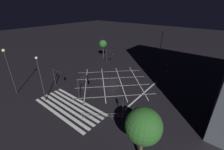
{
  "coord_description": "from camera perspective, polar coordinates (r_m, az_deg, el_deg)",
  "views": [
    {
      "loc": [
        17.83,
        -22.24,
        15.08
      ],
      "look_at": [
        0.0,
        0.0,
        1.66
      ],
      "focal_mm": 24.0,
      "sensor_mm": 36.0,
      "label": 1
    }
  ],
  "objects": [
    {
      "name": "street_lamp_west",
      "position": [
        26.5,
        -25.81,
        0.57
      ],
      "size": [
        0.43,
        0.43,
        7.96
      ],
      "color": "#2D2D30",
      "rests_on": "ground_plane"
    },
    {
      "name": "traffic_light_ne_main",
      "position": [
        34.58,
        19.71,
        2.27
      ],
      "size": [
        0.39,
        0.36,
        3.44
      ],
      "rotation": [
        0.0,
        0.0,
        3.14
      ],
      "color": "#2D2D30",
      "rests_on": "ground_plane"
    },
    {
      "name": "street_lamp_far",
      "position": [
        31.2,
        -35.03,
        3.89
      ],
      "size": [
        0.54,
        0.54,
        8.54
      ],
      "color": "#2D2D30",
      "rests_on": "ground_plane"
    },
    {
      "name": "road_markings",
      "position": [
        27.49,
        -8.67,
        -8.38
      ],
      "size": [
        18.8,
        23.04,
        0.01
      ],
      "color": "silver",
      "rests_on": "ground_plane"
    },
    {
      "name": "traffic_light_sw_cross",
      "position": [
        32.58,
        -21.19,
        0.47
      ],
      "size": [
        0.36,
        0.39,
        3.33
      ],
      "rotation": [
        0.0,
        0.0,
        1.57
      ],
      "color": "#2D2D30",
      "rests_on": "ground_plane"
    },
    {
      "name": "street_tree_near",
      "position": [
        46.73,
        -3.45,
        11.66
      ],
      "size": [
        2.48,
        2.48,
        5.43
      ],
      "color": "brown",
      "rests_on": "ground_plane"
    },
    {
      "name": "traffic_light_ne_cross",
      "position": [
        33.59,
        19.62,
        2.05
      ],
      "size": [
        0.36,
        2.57,
        3.66
      ],
      "rotation": [
        0.0,
        0.0,
        -1.57
      ],
      "color": "#2D2D30",
      "rests_on": "ground_plane"
    },
    {
      "name": "traffic_light_sw_main",
      "position": [
        31.16,
        -20.01,
        0.04
      ],
      "size": [
        2.59,
        0.36,
        3.57
      ],
      "color": "#2D2D30",
      "rests_on": "ground_plane"
    },
    {
      "name": "traffic_light_se_cross",
      "position": [
        20.81,
        4.33,
        -10.89
      ],
      "size": [
        0.36,
        0.39,
        3.98
      ],
      "rotation": [
        0.0,
        0.0,
        1.57
      ],
      "color": "#2D2D30",
      "rests_on": "ground_plane"
    },
    {
      "name": "street_tree_far",
      "position": [
        15.36,
        11.91,
        -18.51
      ],
      "size": [
        3.62,
        3.62,
        6.43
      ],
      "color": "brown",
      "rests_on": "ground_plane"
    },
    {
      "name": "pedestrian_railing",
      "position": [
        22.23,
        0.0,
        -15.19
      ],
      "size": [
        6.79,
        5.45,
        1.05
      ],
      "rotation": [
        0.0,
        0.0,
        0.68
      ],
      "color": "gray",
      "rests_on": "ground_plane"
    },
    {
      "name": "traffic_light_nw_main",
      "position": [
        41.51,
        -0.85,
        8.0
      ],
      "size": [
        2.45,
        0.36,
        3.81
      ],
      "color": "#2D2D30",
      "rests_on": "ground_plane"
    },
    {
      "name": "street_lamp_east",
      "position": [
        43.36,
        18.22,
        11.41
      ],
      "size": [
        0.43,
        0.43,
        8.74
      ],
      "color": "#2D2D30",
      "rests_on": "ground_plane"
    },
    {
      "name": "ground_plane",
      "position": [
        32.25,
        0.0,
        -2.67
      ],
      "size": [
        200.0,
        200.0,
        0.0
      ],
      "primitive_type": "plane",
      "color": "black"
    },
    {
      "name": "traffic_light_median_south",
      "position": [
        26.19,
        -10.79,
        -2.67
      ],
      "size": [
        0.36,
        2.46,
        4.13
      ],
      "rotation": [
        0.0,
        0.0,
        1.57
      ],
      "color": "#2D2D30",
      "rests_on": "ground_plane"
    }
  ]
}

